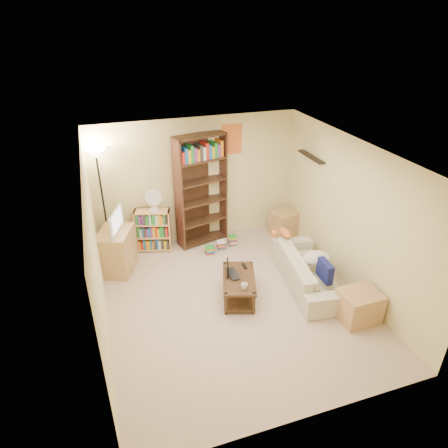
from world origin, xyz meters
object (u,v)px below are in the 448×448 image
Objects in this scene: desk_fan at (153,200)px; coffee_table at (239,285)px; end_cabinet at (359,306)px; sofa at (309,270)px; laptop at (236,273)px; tall_bookshelf at (201,188)px; mug at (244,286)px; floor_lamp at (99,173)px; side_table at (283,223)px; television at (112,222)px; tv_stand at (117,251)px; tabby_cat at (283,233)px; short_bookshelf at (153,230)px.

coffee_table is at bearing -62.25° from desk_fan.
desk_fan is (-1.00, 1.91, 0.83)m from coffee_table.
end_cabinet is (1.55, -1.05, -0.02)m from coffee_table.
sofa reaches higher than laptop.
end_cabinet is at bearing -16.25° from coffee_table.
tall_bookshelf is at bearing 4.09° from desk_fan.
floor_lamp reaches higher than mug.
coffee_table is at bearing -133.63° from side_table.
desk_fan is 2.76m from side_table.
television is (-1.80, 1.47, 0.73)m from coffee_table.
side_table is (3.42, 0.24, -0.13)m from tv_stand.
tabby_cat is 3.44m from floor_lamp.
coffee_table is at bearing -171.96° from laptop.
tall_bookshelf reaches higher than side_table.
mug is (-1.31, -0.31, 0.18)m from sofa.
tall_bookshelf reaches higher than tabby_cat.
laptop is at bearing -15.77° from tv_stand.
side_table is (0.35, 1.71, -0.02)m from sofa.
tall_bookshelf is (-0.03, 2.29, 0.72)m from mug.
short_bookshelf is (-2.33, 1.96, 0.15)m from sofa.
floor_lamp is at bearing 175.59° from side_table.
floor_lamp is at bearing 165.78° from tall_bookshelf.
tabby_cat is 1.02× the size of desk_fan.
laptop is 2.24m from tv_stand.
laptop is at bearing 116.31° from coffee_table.
sofa is 5.46× the size of laptop.
side_table reaches higher than end_cabinet.
mug is at bearing -49.69° from short_bookshelf.
sofa is 3.41m from tv_stand.
laptop is 0.70× the size of side_table.
sofa is 2.51× the size of tv_stand.
tabby_cat is 1.21× the size of laptop.
floor_lamp reaches higher than laptop.
floor_lamp is at bearing -165.60° from short_bookshelf.
sofa is 4.00m from floor_lamp.
short_bookshelf is at bearing 137.67° from desk_fan.
sofa is 3.09m from desk_fan.
floor_lamp is 3.81m from side_table.
mug is at bearing -50.79° from floor_lamp.
short_bookshelf is 1.47× the size of end_cabinet.
coffee_table is (-1.14, -0.75, -0.37)m from tabby_cat.
tabby_cat reaches higher than laptop.
floor_lamp is (-0.10, 0.51, 1.31)m from tv_stand.
floor_lamp reaches higher than end_cabinet.
floor_lamp is at bearing 175.69° from desk_fan.
television reaches higher than sofa.
desk_fan is 4.00m from end_cabinet.
short_bookshelf reaches higher than laptop.
side_table is at bearing -4.41° from floor_lamp.
mug is 2.51m from desk_fan.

